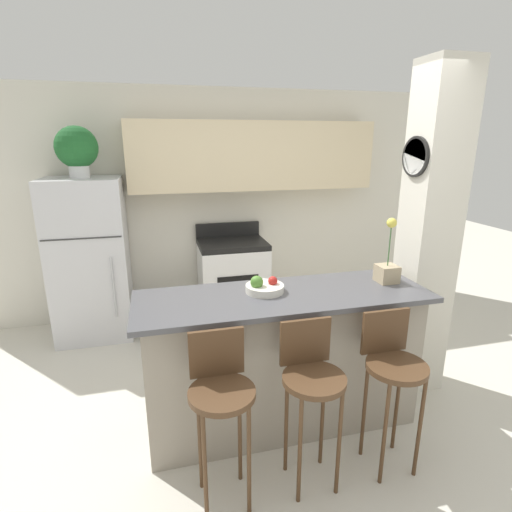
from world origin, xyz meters
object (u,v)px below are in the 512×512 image
Objects in this scene: bar_stool_right at (393,368)px; potted_plant_on_fridge at (77,149)px; refrigerator at (90,259)px; bar_stool_mid at (311,380)px; fruit_bowl at (264,287)px; stove_range at (233,279)px; orchid_vase at (387,268)px; trash_bin at (154,319)px; bar_stool_left at (221,394)px.

potted_plant_on_fridge reaches higher than bar_stool_right.
bar_stool_mid is at bearing -57.80° from refrigerator.
bar_stool_right is 3.83× the size of fruit_bowl.
stove_range is at bearing 1.70° from refrigerator.
orchid_vase is (2.27, -1.78, -0.80)m from potted_plant_on_fridge.
trash_bin is at bearing 112.67° from bar_stool_mid.
refrigerator is 2.90m from orchid_vase.
potted_plant_on_fridge is (-1.48, 2.35, 1.24)m from bar_stool_mid.
stove_range is 2.46m from bar_stool_right.
trash_bin is at bearing 137.18° from orchid_vase.
bar_stool_mid is 2.08× the size of potted_plant_on_fridge.
bar_stool_right is 2.60m from trash_bin.
stove_range is (1.49, 0.04, -0.36)m from refrigerator.
trash_bin is at bearing -20.65° from refrigerator.
potted_plant_on_fridge is 3.00m from orchid_vase.
refrigerator reaches higher than stove_range.
fruit_bowl is at bearing -52.33° from refrigerator.
trash_bin is (-1.41, 2.12, -0.48)m from bar_stool_right.
bar_stool_mid is at bearing -144.59° from orchid_vase.
bar_stool_left and bar_stool_mid have the same top height.
refrigerator is 1.64× the size of bar_stool_mid.
potted_plant_on_fridge is at bearing -178.30° from stove_range.
refrigerator is at bearing 130.47° from bar_stool_right.
refrigerator is 2.78m from bar_stool_mid.
potted_plant_on_fridge is (-0.95, 2.35, 1.24)m from bar_stool_left.
trash_bin is (0.59, -0.22, -1.73)m from potted_plant_on_fridge.
bar_stool_left is 2.21m from trash_bin.
stove_range reaches higher than trash_bin.
fruit_bowl is (1.36, -1.76, -0.88)m from potted_plant_on_fridge.
trash_bin is (0.59, -0.22, -0.63)m from refrigerator.
bar_stool_left is at bearing 180.00° from bar_stool_mid.
refrigerator is 1.64× the size of bar_stool_right.
bar_stool_right is (1.05, 0.00, 0.00)m from bar_stool_left.
potted_plant_on_fridge is at bearing 122.20° from bar_stool_mid.
fruit_bowl reaches higher than trash_bin.
orchid_vase is 1.24× the size of trash_bin.
orchid_vase is at bearing 23.19° from bar_stool_left.
bar_stool_right is at bearing -49.53° from refrigerator.
bar_stool_mid is 3.83× the size of fruit_bowl.
bar_stool_left is 0.80m from fruit_bowl.
refrigerator reaches higher than orchid_vase.
bar_stool_right is at bearing -56.39° from trash_bin.
bar_stool_right is at bearing -115.60° from orchid_vase.
bar_stool_left is 1.50m from orchid_vase.
bar_stool_left is 1.05m from bar_stool_right.
bar_stool_mid is (-0.01, -2.39, 0.21)m from stove_range.
bar_stool_left is 1.00× the size of bar_stool_mid.
stove_range is 1.07× the size of bar_stool_right.
refrigerator is 3.09m from bar_stool_right.
bar_stool_mid is 2.35m from trash_bin.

